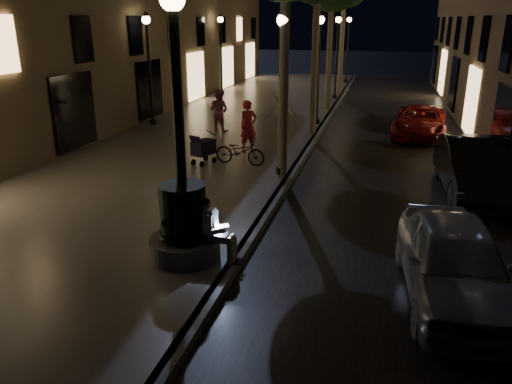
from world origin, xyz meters
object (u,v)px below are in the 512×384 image
(lamp_curb_c, at_px, (337,45))
(car_front, at_px, (454,261))
(pedestrian_white, at_px, (280,110))
(lamp_curb_b, at_px, (319,54))
(pedestrian_red, at_px, (248,126))
(car_third, at_px, (420,122))
(lamp_curb_d, at_px, (348,40))
(lamp_left_b, at_px, (148,54))
(lamp_left_c, at_px, (221,44))
(bicycle, at_px, (240,151))
(fountain_lamppost, at_px, (183,209))
(seated_man_laptop, at_px, (213,227))
(lamp_curb_a, at_px, (282,72))
(stroller, at_px, (203,148))
(car_second, at_px, (475,167))
(pedestrian_pink, at_px, (219,110))

(lamp_curb_c, height_order, car_front, lamp_curb_c)
(pedestrian_white, bearing_deg, lamp_curb_b, -146.31)
(pedestrian_white, bearing_deg, pedestrian_red, 66.26)
(car_front, relative_size, car_third, 0.93)
(lamp_curb_d, xyz_separation_m, pedestrian_white, (-1.32, -17.74, -2.19))
(lamp_curb_d, height_order, lamp_left_b, same)
(lamp_left_c, relative_size, bicycle, 2.83)
(fountain_lamppost, xyz_separation_m, seated_man_laptop, (0.61, 0.00, -0.33))
(seated_man_laptop, relative_size, lamp_curb_d, 0.27)
(lamp_curb_a, distance_m, bicycle, 3.04)
(fountain_lamppost, height_order, lamp_curb_b, fountain_lamppost)
(car_third, bearing_deg, stroller, -130.46)
(lamp_left_b, height_order, stroller, lamp_left_b)
(car_third, bearing_deg, lamp_curb_d, 109.69)
(lamp_curb_c, relative_size, lamp_left_c, 1.00)
(bicycle, bearing_deg, lamp_left_b, 53.16)
(fountain_lamppost, bearing_deg, lamp_curb_c, 88.18)
(lamp_curb_a, bearing_deg, stroller, 171.87)
(lamp_curb_b, height_order, lamp_left_c, same)
(lamp_curb_c, xyz_separation_m, car_second, (5.50, -15.92, -2.47))
(pedestrian_white, bearing_deg, car_second, 118.71)
(lamp_left_c, bearing_deg, pedestrian_red, -68.28)
(lamp_left_c, xyz_separation_m, stroller, (4.47, -15.62, -2.48))
(bicycle, bearing_deg, lamp_curb_a, -106.46)
(seated_man_laptop, height_order, car_second, car_second)
(car_front, bearing_deg, seated_man_laptop, 175.50)
(car_second, distance_m, bicycle, 6.99)
(lamp_curb_a, height_order, lamp_curb_d, same)
(lamp_left_b, height_order, bicycle, lamp_left_b)
(fountain_lamppost, relative_size, seated_man_laptop, 4.07)
(bicycle, bearing_deg, stroller, 109.20)
(seated_man_laptop, distance_m, pedestrian_pink, 11.90)
(lamp_curb_c, bearing_deg, stroller, -99.57)
(pedestrian_red, height_order, pedestrian_white, pedestrian_red)
(pedestrian_red, height_order, pedestrian_pink, pedestrian_red)
(car_second, height_order, bicycle, car_second)
(car_front, xyz_separation_m, car_third, (0.11, 13.32, -0.09))
(bicycle, bearing_deg, lamp_left_c, 26.91)
(bicycle, bearing_deg, pedestrian_pink, 32.57)
(lamp_curb_b, bearing_deg, fountain_lamppost, -92.86)
(lamp_curb_a, height_order, bicycle, lamp_curb_a)
(lamp_curb_a, xyz_separation_m, pedestrian_white, (-1.32, 6.26, -2.19))
(lamp_left_b, xyz_separation_m, pedestrian_red, (5.46, -3.70, -2.12))
(stroller, height_order, bicycle, stroller)
(lamp_curb_a, relative_size, car_second, 1.03)
(lamp_curb_a, xyz_separation_m, lamp_curb_d, (0.00, 24.00, 0.00))
(seated_man_laptop, xyz_separation_m, lamp_left_b, (-7.01, 12.00, 2.35))
(fountain_lamppost, height_order, seated_man_laptop, fountain_lamppost)
(lamp_curb_d, height_order, pedestrian_red, lamp_curb_d)
(car_second, distance_m, pedestrian_pink, 10.63)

